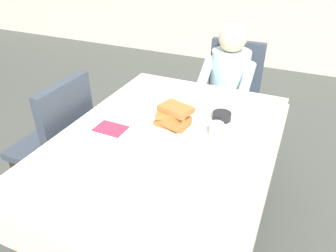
{
  "coord_description": "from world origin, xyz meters",
  "views": [
    {
      "loc": [
        0.59,
        -1.3,
        1.67
      ],
      "look_at": [
        -0.0,
        0.03,
        0.79
      ],
      "focal_mm": 33.99,
      "sensor_mm": 36.0,
      "label": 1
    }
  ],
  "objects": [
    {
      "name": "ground_plane",
      "position": [
        0.0,
        0.0,
        0.0
      ],
      "size": [
        14.0,
        14.0,
        0.0
      ],
      "primitive_type": "plane",
      "color": "#474C47"
    },
    {
      "name": "plate_breakfast",
      "position": [
        -0.01,
        0.1,
        0.75
      ],
      "size": [
        0.28,
        0.28,
        0.02
      ],
      "primitive_type": "cylinder",
      "color": "white",
      "rests_on": "dining_table_main"
    },
    {
      "name": "bowl_butter",
      "position": [
        0.22,
        0.3,
        0.76
      ],
      "size": [
        0.11,
        0.11,
        0.04
      ],
      "primitive_type": "cylinder",
      "color": "black",
      "rests_on": "dining_table_main"
    },
    {
      "name": "diner_person",
      "position": [
        0.07,
        1.01,
        0.67
      ],
      "size": [
        0.4,
        0.43,
        1.12
      ],
      "rotation": [
        0.0,
        0.0,
        3.14
      ],
      "color": "silver",
      "rests_on": "ground"
    },
    {
      "name": "napkin_folded",
      "position": [
        -0.31,
        -0.06,
        0.74
      ],
      "size": [
        0.17,
        0.12,
        0.01
      ],
      "primitive_type": "cube",
      "rotation": [
        0.0,
        0.0,
        -0.02
      ],
      "color": "#8C2D4C",
      "rests_on": "dining_table_main"
    },
    {
      "name": "fork_left_of_plate",
      "position": [
        -0.2,
        0.08,
        0.74
      ],
      "size": [
        0.03,
        0.18,
        0.0
      ],
      "primitive_type": "cube",
      "rotation": [
        0.0,
        0.0,
        1.66
      ],
      "color": "silver",
      "rests_on": "dining_table_main"
    },
    {
      "name": "chair_diner",
      "position": [
        0.07,
        1.17,
        0.53
      ],
      "size": [
        0.44,
        0.45,
        0.93
      ],
      "rotation": [
        0.0,
        0.0,
        3.14
      ],
      "color": "#384251",
      "rests_on": "ground"
    },
    {
      "name": "chair_left_side",
      "position": [
        -0.77,
        0.0,
        0.53
      ],
      "size": [
        0.45,
        0.44,
        0.93
      ],
      "rotation": [
        0.0,
        0.0,
        1.57
      ],
      "color": "#384251",
      "rests_on": "ground"
    },
    {
      "name": "spoon_near_edge",
      "position": [
        0.03,
        -0.19,
        0.74
      ],
      "size": [
        0.15,
        0.03,
        0.0
      ],
      "primitive_type": "cube",
      "rotation": [
        0.0,
        0.0,
        0.1
      ],
      "color": "silver",
      "rests_on": "dining_table_main"
    },
    {
      "name": "syrup_pitcher",
      "position": [
        -0.3,
        0.21,
        0.78
      ],
      "size": [
        0.08,
        0.08,
        0.07
      ],
      "color": "silver",
      "rests_on": "dining_table_main"
    },
    {
      "name": "cup_coffee",
      "position": [
        0.25,
        0.1,
        0.78
      ],
      "size": [
        0.11,
        0.08,
        0.08
      ],
      "color": "white",
      "rests_on": "dining_table_main"
    },
    {
      "name": "dining_table_main",
      "position": [
        0.0,
        0.0,
        0.65
      ],
      "size": [
        1.12,
        1.52,
        0.74
      ],
      "color": "silver",
      "rests_on": "ground"
    },
    {
      "name": "breakfast_stack",
      "position": [
        0.0,
        0.1,
        0.81
      ],
      "size": [
        0.21,
        0.19,
        0.12
      ],
      "color": "#A36B33",
      "rests_on": "plate_breakfast"
    },
    {
      "name": "knife_right_of_plate",
      "position": [
        0.18,
        0.08,
        0.74
      ],
      "size": [
        0.03,
        0.2,
        0.0
      ],
      "primitive_type": "cube",
      "rotation": [
        0.0,
        0.0,
        1.65
      ],
      "color": "silver",
      "rests_on": "dining_table_main"
    }
  ]
}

